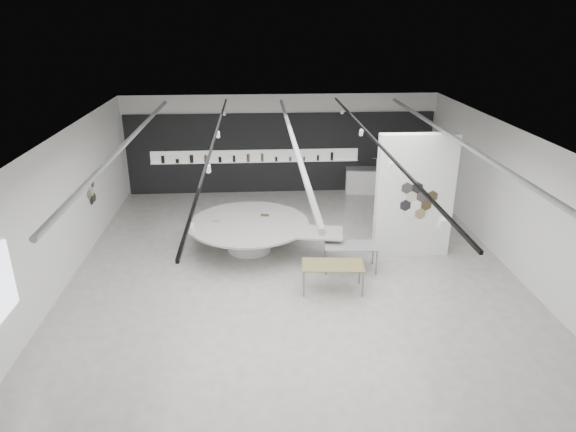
{
  "coord_description": "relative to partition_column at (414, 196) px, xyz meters",
  "views": [
    {
      "loc": [
        -0.96,
        -12.45,
        6.69
      ],
      "look_at": [
        -0.09,
        1.2,
        1.21
      ],
      "focal_mm": 32.0,
      "sensor_mm": 36.0,
      "label": 1
    }
  ],
  "objects": [
    {
      "name": "back_wall_display",
      "position": [
        -3.58,
        5.94,
        -0.26
      ],
      "size": [
        11.8,
        0.27,
        3.1
      ],
      "color": "black",
      "rests_on": "ground"
    },
    {
      "name": "display_island",
      "position": [
        -4.65,
        0.53,
        -1.21
      ],
      "size": [
        4.76,
        4.09,
        0.91
      ],
      "rotation": [
        0.0,
        0.0,
        -0.17
      ],
      "color": "white",
      "rests_on": "ground"
    },
    {
      "name": "partition_column",
      "position": [
        0.0,
        0.0,
        0.0
      ],
      "size": [
        2.2,
        0.38,
        3.6
      ],
      "color": "white",
      "rests_on": "ground"
    },
    {
      "name": "sample_table_stone",
      "position": [
        -1.93,
        -0.87,
        -1.12
      ],
      "size": [
        1.49,
        0.82,
        0.74
      ],
      "rotation": [
        0.0,
        0.0,
        -0.08
      ],
      "color": "gray",
      "rests_on": "ground"
    },
    {
      "name": "kitchen_counter",
      "position": [
        -0.11,
        5.54,
        -1.31
      ],
      "size": [
        1.8,
        0.88,
        1.37
      ],
      "rotation": [
        0.0,
        0.0,
        -0.12
      ],
      "color": "white",
      "rests_on": "ground"
    },
    {
      "name": "room",
      "position": [
        -3.59,
        -1.0,
        0.27
      ],
      "size": [
        12.02,
        14.02,
        3.82
      ],
      "color": "#B7B3AD",
      "rests_on": "ground"
    },
    {
      "name": "sample_table_wood",
      "position": [
        -2.59,
        -1.96,
        -1.13
      ],
      "size": [
        1.6,
        0.89,
        0.73
      ],
      "rotation": [
        0.0,
        0.0,
        -0.07
      ],
      "color": "olive",
      "rests_on": "ground"
    }
  ]
}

